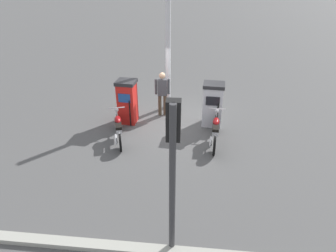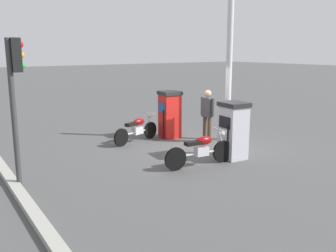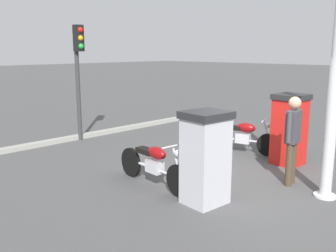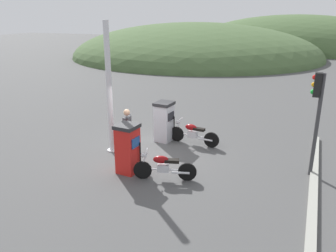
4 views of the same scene
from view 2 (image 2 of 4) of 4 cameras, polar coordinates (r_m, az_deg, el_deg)
name	(u,v)px [view 2 (image 2 of 4)]	position (r m, az deg, el deg)	size (l,w,h in m)	color
ground_plane	(197,147)	(11.80, 4.49, -3.19)	(120.00, 120.00, 0.00)	#4C4C4C
fuel_pump_near	(170,114)	(12.84, 0.25, 1.83)	(0.75, 0.74, 1.62)	red
fuel_pump_far	(233,130)	(10.51, 9.99, -0.63)	(0.75, 0.81, 1.60)	silver
motorcycle_near_pump	(137,129)	(12.31, -4.79, -0.43)	(1.91, 0.74, 0.93)	black
motorcycle_far_pump	(201,150)	(9.78, 5.08, -3.63)	(2.08, 0.58, 0.94)	black
attendant_person	(207,112)	(12.26, 6.07, 2.13)	(0.26, 0.58, 1.73)	#473828
roadside_traffic_light	(15,86)	(8.62, -22.42, 5.69)	(0.38, 0.24, 3.27)	#38383A
canopy_support_pole	(229,72)	(12.50, 9.33, 8.12)	(0.40, 0.40, 4.71)	silver
road_edge_kerb	(10,180)	(9.44, -23.08, -7.60)	(0.47, 7.88, 0.12)	#9E9E93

